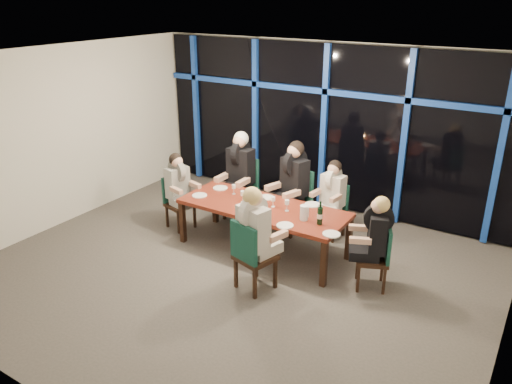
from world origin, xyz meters
TOP-DOWN VIEW (x-y plane):
  - room at (0.00, 0.00)m, footprint 7.04×7.00m
  - window_wall at (0.01, 2.93)m, footprint 6.86×0.43m
  - dining_table at (0.00, 0.80)m, footprint 2.60×1.00m
  - chair_far_left at (-0.97, 1.70)m, footprint 0.50×0.50m
  - chair_far_mid at (0.08, 1.73)m, footprint 0.63×0.63m
  - chair_far_right at (0.70, 1.87)m, footprint 0.46×0.46m
  - chair_end_left at (-1.69, 0.77)m, footprint 0.51×0.51m
  - chair_end_right at (1.86, 0.73)m, footprint 0.56×0.56m
  - chair_near_mid at (0.45, -0.25)m, footprint 0.58×0.58m
  - diner_far_left at (-0.97, 1.61)m, footprint 0.54×0.67m
  - diner_far_mid at (0.06, 1.64)m, footprint 0.64×0.73m
  - diner_far_right at (0.69, 1.80)m, footprint 0.47×0.58m
  - diner_end_left at (-1.62, 0.75)m, footprint 0.61×0.51m
  - diner_end_right at (1.79, 0.70)m, footprint 0.63×0.57m
  - diner_near_mid at (0.47, -0.17)m, footprint 0.58×0.69m
  - plate_far_left at (-0.98, 1.05)m, footprint 0.24×0.24m
  - plate_far_mid at (-0.13, 1.11)m, footprint 0.24×0.24m
  - plate_far_right at (0.62, 1.24)m, footprint 0.24×0.24m
  - plate_end_left at (-1.07, 0.61)m, footprint 0.24×0.24m
  - plate_end_right at (1.27, 0.47)m, footprint 0.24×0.24m
  - plate_near_mid at (0.62, 0.38)m, footprint 0.24×0.24m
  - wine_bottle at (1.00, 0.68)m, footprint 0.08×0.08m
  - water_pitcher at (0.75, 0.70)m, footprint 0.14×0.12m
  - tea_light at (-0.07, 0.63)m, footprint 0.04×0.04m
  - wine_glass_a at (-0.34, 0.76)m, footprint 0.07×0.07m
  - wine_glass_b at (0.14, 0.86)m, footprint 0.06×0.06m
  - wine_glass_c at (0.39, 0.84)m, footprint 0.07×0.07m
  - wine_glass_d at (-0.65, 0.97)m, footprint 0.06×0.06m
  - wine_glass_e at (0.88, 0.95)m, footprint 0.07×0.07m

SIDE VIEW (x-z plane):
  - chair_far_right at x=0.70m, z-range 0.05..0.95m
  - chair_end_left at x=-1.69m, z-range 0.05..0.95m
  - chair_end_right at x=1.86m, z-range 0.05..0.97m
  - chair_near_mid at x=0.45m, z-range 0.06..1.08m
  - chair_far_mid at x=0.08m, z-range 0.06..1.13m
  - chair_far_left at x=-0.97m, z-range 0.06..1.14m
  - dining_table at x=0.00m, z-range 0.31..1.06m
  - plate_far_left at x=-0.98m, z-range 0.75..0.76m
  - plate_far_mid at x=-0.13m, z-range 0.75..0.76m
  - plate_far_right at x=0.62m, z-range 0.75..0.76m
  - plate_end_left at x=-1.07m, z-range 0.75..0.76m
  - plate_end_right at x=1.27m, z-range 0.75..0.76m
  - plate_near_mid at x=0.62m, z-range 0.75..0.76m
  - tea_light at x=-0.07m, z-range 0.75..0.78m
  - diner_far_right at x=0.69m, z-range 0.42..1.29m
  - water_pitcher at x=0.75m, z-range 0.75..0.97m
  - diner_end_left at x=-1.62m, z-range 0.42..1.30m
  - wine_glass_d at x=-0.65m, z-range 0.79..0.94m
  - wine_glass_b at x=0.14m, z-range 0.79..0.95m
  - diner_end_right at x=1.79m, z-range 0.43..1.32m
  - wine_glass_c at x=0.39m, z-range 0.79..0.96m
  - wine_bottle at x=1.00m, z-range 0.71..1.05m
  - wine_glass_e at x=0.88m, z-range 0.79..0.97m
  - wine_glass_a at x=-0.34m, z-range 0.79..0.98m
  - diner_near_mid at x=0.47m, z-range 0.48..1.47m
  - diner_far_mid at x=0.06m, z-range 0.50..1.54m
  - diner_far_left at x=-0.97m, z-range 0.50..1.55m
  - window_wall at x=0.01m, z-range 0.08..3.02m
  - room at x=0.00m, z-range 0.51..3.53m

